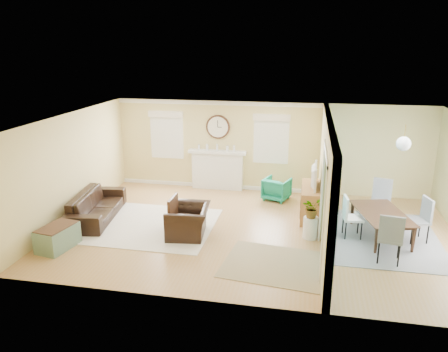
{
  "coord_description": "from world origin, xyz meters",
  "views": [
    {
      "loc": [
        1.07,
        -9.26,
        4.16
      ],
      "look_at": [
        -0.8,
        0.3,
        1.2
      ],
      "focal_mm": 35.0,
      "sensor_mm": 36.0,
      "label": 1
    }
  ],
  "objects_px": {
    "eames_chair": "(188,221)",
    "dining_table": "(382,225)",
    "green_chair": "(277,189)",
    "credenza": "(310,202)",
    "sofa": "(97,206)"
  },
  "relations": [
    {
      "from": "credenza",
      "to": "sofa",
      "type": "bearing_deg",
      "value": -168.16
    },
    {
      "from": "eames_chair",
      "to": "dining_table",
      "type": "height_order",
      "value": "eames_chair"
    },
    {
      "from": "eames_chair",
      "to": "dining_table",
      "type": "bearing_deg",
      "value": 92.63
    },
    {
      "from": "green_chair",
      "to": "dining_table",
      "type": "bearing_deg",
      "value": 159.52
    },
    {
      "from": "sofa",
      "to": "credenza",
      "type": "xyz_separation_m",
      "value": [
        5.18,
        1.09,
        0.07
      ]
    },
    {
      "from": "eames_chair",
      "to": "green_chair",
      "type": "bearing_deg",
      "value": 140.65
    },
    {
      "from": "green_chair",
      "to": "dining_table",
      "type": "xyz_separation_m",
      "value": [
        2.5,
        -2.06,
        -0.01
      ]
    },
    {
      "from": "eames_chair",
      "to": "dining_table",
      "type": "relative_size",
      "value": 0.62
    },
    {
      "from": "credenza",
      "to": "eames_chair",
      "type": "bearing_deg",
      "value": -148.91
    },
    {
      "from": "credenza",
      "to": "dining_table",
      "type": "relative_size",
      "value": 0.82
    },
    {
      "from": "eames_chair",
      "to": "credenza",
      "type": "bearing_deg",
      "value": 114.33
    },
    {
      "from": "eames_chair",
      "to": "green_chair",
      "type": "xyz_separation_m",
      "value": [
        1.76,
        2.76,
        -0.03
      ]
    },
    {
      "from": "sofa",
      "to": "dining_table",
      "type": "distance_m",
      "value": 6.76
    },
    {
      "from": "green_chair",
      "to": "credenza",
      "type": "height_order",
      "value": "credenza"
    },
    {
      "from": "green_chair",
      "to": "sofa",
      "type": "bearing_deg",
      "value": 46.58
    }
  ]
}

